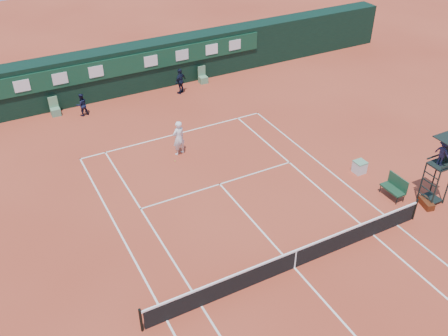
{
  "coord_description": "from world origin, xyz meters",
  "views": [
    {
      "loc": [
        -9.14,
        -11.2,
        14.46
      ],
      "look_at": [
        0.02,
        6.0,
        1.2
      ],
      "focal_mm": 40.0,
      "sensor_mm": 36.0,
      "label": 1
    }
  ],
  "objects_px": {
    "umpire_chair": "(442,157)",
    "cooler": "(360,167)",
    "player_bench": "(395,186)",
    "tennis_net": "(295,258)",
    "player": "(179,138)"
  },
  "relations": [
    {
      "from": "tennis_net",
      "to": "player_bench",
      "type": "bearing_deg",
      "value": 13.74
    },
    {
      "from": "player_bench",
      "to": "tennis_net",
      "type": "bearing_deg",
      "value": -166.26
    },
    {
      "from": "player_bench",
      "to": "cooler",
      "type": "bearing_deg",
      "value": 92.24
    },
    {
      "from": "cooler",
      "to": "umpire_chair",
      "type": "bearing_deg",
      "value": -68.4
    },
    {
      "from": "umpire_chair",
      "to": "cooler",
      "type": "bearing_deg",
      "value": 111.6
    },
    {
      "from": "cooler",
      "to": "player",
      "type": "relative_size",
      "value": 0.33
    },
    {
      "from": "umpire_chair",
      "to": "cooler",
      "type": "xyz_separation_m",
      "value": [
        -1.35,
        3.42,
        -2.13
      ]
    },
    {
      "from": "umpire_chair",
      "to": "player",
      "type": "relative_size",
      "value": 1.73
    },
    {
      "from": "umpire_chair",
      "to": "cooler",
      "type": "distance_m",
      "value": 4.25
    },
    {
      "from": "cooler",
      "to": "player",
      "type": "height_order",
      "value": "player"
    },
    {
      "from": "umpire_chair",
      "to": "cooler",
      "type": "height_order",
      "value": "umpire_chair"
    },
    {
      "from": "tennis_net",
      "to": "player",
      "type": "bearing_deg",
      "value": 93.61
    },
    {
      "from": "tennis_net",
      "to": "player_bench",
      "type": "xyz_separation_m",
      "value": [
        6.82,
        1.67,
        0.09
      ]
    },
    {
      "from": "tennis_net",
      "to": "cooler",
      "type": "xyz_separation_m",
      "value": [
        6.73,
        3.99,
        -0.18
      ]
    },
    {
      "from": "tennis_net",
      "to": "umpire_chair",
      "type": "xyz_separation_m",
      "value": [
        8.09,
        0.58,
        1.95
      ]
    }
  ]
}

